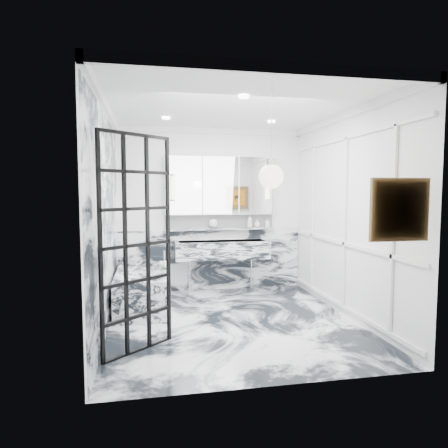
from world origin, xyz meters
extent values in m
plane|color=white|center=(0.00, 0.00, 0.00)|extent=(3.60, 3.60, 0.00)
plane|color=white|center=(0.00, 0.00, 2.80)|extent=(3.60, 3.60, 0.00)
plane|color=white|center=(0.00, 1.80, 1.40)|extent=(3.60, 0.00, 3.60)
plane|color=white|center=(0.00, -1.80, 1.40)|extent=(3.60, 0.00, 3.60)
plane|color=white|center=(-1.60, 0.00, 1.40)|extent=(0.00, 3.60, 3.60)
plane|color=white|center=(1.60, 0.00, 1.40)|extent=(0.00, 3.60, 3.60)
cube|color=white|center=(0.00, 1.78, 0.53)|extent=(3.18, 0.05, 1.05)
cube|color=white|center=(-1.59, 0.00, 1.34)|extent=(0.02, 3.56, 2.68)
cube|color=white|center=(1.58, 0.00, 1.30)|extent=(0.03, 3.40, 2.30)
imported|color=#8C5919|center=(0.67, 1.71, 1.20)|extent=(0.09, 0.09, 0.23)
imported|color=#4C4C51|center=(0.99, 1.71, 1.17)|extent=(0.08, 0.08, 0.16)
imported|color=silver|center=(0.81, 1.71, 1.16)|extent=(0.13, 0.13, 0.13)
sphere|color=white|center=(0.02, 1.71, 1.17)|extent=(0.15, 0.15, 0.15)
cylinder|color=#8C5919|center=(0.69, 1.71, 1.14)|extent=(0.04, 0.04, 0.10)
cylinder|color=silver|center=(-0.88, 0.26, 0.61)|extent=(0.09, 0.09, 0.12)
cube|color=orange|center=(1.20, -1.76, 1.55)|extent=(0.49, 0.05, 0.49)
sphere|color=white|center=(0.10, -1.32, 1.86)|extent=(0.24, 0.24, 0.24)
cube|color=silver|center=(0.15, 1.55, 0.73)|extent=(1.60, 0.45, 0.30)
cube|color=silver|center=(0.15, 1.72, 1.07)|extent=(1.90, 0.14, 0.04)
cube|color=white|center=(0.15, 1.78, 1.21)|extent=(1.90, 0.03, 0.23)
cube|color=white|center=(0.15, 1.73, 1.82)|extent=(1.90, 0.16, 1.00)
cylinder|color=white|center=(-0.67, 1.63, 1.78)|extent=(0.07, 0.07, 0.40)
cylinder|color=white|center=(0.97, 1.63, 1.78)|extent=(0.07, 0.07, 0.40)
cube|color=silver|center=(-1.18, 0.90, 0.28)|extent=(0.75, 1.65, 0.55)
camera|label=1|loc=(-1.07, -5.06, 1.72)|focal=32.00mm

